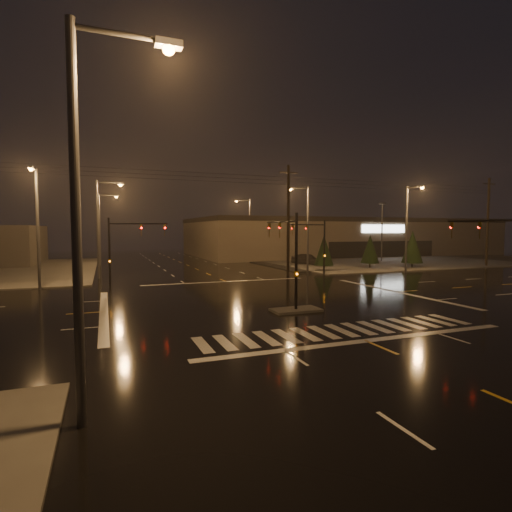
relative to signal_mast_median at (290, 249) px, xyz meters
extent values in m
plane|color=black|center=(0.00, 3.07, -3.75)|extent=(140.00, 140.00, 0.00)
cube|color=#47453F|center=(30.00, 33.07, -3.69)|extent=(36.00, 36.00, 0.12)
cube|color=#47453F|center=(0.00, -0.93, -3.68)|extent=(3.00, 1.60, 0.15)
cube|color=beige|center=(0.00, -5.93, -3.75)|extent=(15.00, 2.60, 0.01)
cube|color=beige|center=(0.00, -7.93, -3.75)|extent=(16.00, 0.50, 0.01)
cube|color=beige|center=(0.00, 14.07, -3.75)|extent=(16.00, 0.50, 0.01)
cube|color=black|center=(35.00, 31.07, -3.71)|extent=(50.00, 24.00, 0.08)
cube|color=brown|center=(35.00, 49.07, -0.25)|extent=(60.00, 28.00, 7.00)
cube|color=black|center=(35.00, 49.07, 3.05)|extent=(60.20, 28.20, 0.80)
cube|color=white|center=(35.00, 34.97, 1.45)|extent=(9.00, 0.20, 1.40)
cube|color=black|center=(35.00, 35.02, -2.15)|extent=(22.00, 0.15, 2.80)
cylinder|color=black|center=(0.00, -0.93, -0.75)|extent=(0.18, 0.18, 6.00)
cylinder|color=black|center=(0.00, 1.32, 1.75)|extent=(0.12, 4.50, 0.12)
imported|color=#594707|center=(0.00, 3.35, 1.70)|extent=(0.16, 0.20, 1.00)
cube|color=#594707|center=(0.00, -0.93, -1.45)|extent=(0.25, 0.18, 0.35)
cylinder|color=black|center=(10.50, 13.57, -0.75)|extent=(0.18, 0.18, 6.00)
cylinder|color=black|center=(8.15, 12.72, 1.75)|extent=(4.74, 1.82, 0.12)
imported|color=#594707|center=(6.04, 11.95, 1.70)|extent=(0.24, 0.22, 1.00)
cube|color=#594707|center=(10.50, 13.57, -1.45)|extent=(0.25, 0.18, 0.35)
cylinder|color=black|center=(-10.50, 13.57, -0.75)|extent=(0.18, 0.18, 6.00)
cylinder|color=black|center=(-8.15, 12.72, 1.75)|extent=(4.74, 1.82, 0.12)
imported|color=#594707|center=(-6.04, 11.95, 1.70)|extent=(0.24, 0.22, 1.00)
cube|color=#594707|center=(-10.50, 13.57, -1.45)|extent=(0.25, 0.18, 0.35)
cylinder|color=black|center=(9.82, -5.55, 1.75)|extent=(1.48, 3.80, 0.12)
imported|color=#594707|center=(9.20, -3.86, 1.70)|extent=(0.22, 0.24, 1.00)
cylinder|color=#38383A|center=(-11.50, -11.93, 1.25)|extent=(0.24, 0.24, 10.00)
cylinder|color=#38383A|center=(-10.30, -11.93, 6.05)|extent=(2.40, 0.14, 0.14)
cube|color=#38383A|center=(-9.20, -11.93, 6.00)|extent=(0.70, 0.30, 0.18)
sphere|color=orange|center=(-9.20, -11.93, 5.87)|extent=(0.32, 0.32, 0.32)
cylinder|color=#38383A|center=(-11.50, 21.07, 1.25)|extent=(0.24, 0.24, 10.00)
cylinder|color=#38383A|center=(-10.30, 21.07, 6.05)|extent=(2.40, 0.14, 0.14)
cube|color=#38383A|center=(-9.20, 21.07, 6.00)|extent=(0.70, 0.30, 0.18)
sphere|color=orange|center=(-9.20, 21.07, 5.87)|extent=(0.32, 0.32, 0.32)
cylinder|color=#38383A|center=(-11.50, 37.07, 1.25)|extent=(0.24, 0.24, 10.00)
cylinder|color=#38383A|center=(-10.30, 37.07, 6.05)|extent=(2.40, 0.14, 0.14)
cube|color=#38383A|center=(-9.20, 37.07, 6.00)|extent=(0.70, 0.30, 0.18)
sphere|color=orange|center=(-9.20, 37.07, 5.87)|extent=(0.32, 0.32, 0.32)
cylinder|color=#38383A|center=(11.50, 19.07, 1.25)|extent=(0.24, 0.24, 10.00)
cylinder|color=#38383A|center=(10.30, 19.07, 6.05)|extent=(2.40, 0.14, 0.14)
cube|color=#38383A|center=(9.20, 19.07, 6.00)|extent=(0.70, 0.30, 0.18)
sphere|color=orange|center=(9.20, 19.07, 5.87)|extent=(0.32, 0.32, 0.32)
cylinder|color=#38383A|center=(11.50, 39.07, 1.25)|extent=(0.24, 0.24, 10.00)
cylinder|color=#38383A|center=(10.30, 39.07, 6.05)|extent=(2.40, 0.14, 0.14)
cube|color=#38383A|center=(9.20, 39.07, 6.00)|extent=(0.70, 0.30, 0.18)
sphere|color=orange|center=(9.20, 39.07, 5.87)|extent=(0.32, 0.32, 0.32)
cylinder|color=#38383A|center=(-16.00, 14.57, 1.25)|extent=(0.24, 0.24, 10.00)
cylinder|color=#38383A|center=(-16.00, 13.37, 6.05)|extent=(0.14, 2.40, 0.14)
cube|color=#38383A|center=(-16.00, 12.27, 6.00)|extent=(0.30, 0.70, 0.18)
sphere|color=orange|center=(-16.00, 12.27, 5.87)|extent=(0.32, 0.32, 0.32)
cylinder|color=#38383A|center=(22.00, 14.57, 1.25)|extent=(0.24, 0.24, 10.00)
cylinder|color=#38383A|center=(22.00, 13.37, 6.05)|extent=(0.14, 2.40, 0.14)
cube|color=#38383A|center=(22.00, 12.27, 6.00)|extent=(0.30, 0.70, 0.18)
sphere|color=orange|center=(22.00, 12.27, 5.87)|extent=(0.32, 0.32, 0.32)
cylinder|color=black|center=(8.00, 17.07, 2.25)|extent=(0.32, 0.32, 12.00)
cube|color=black|center=(8.00, 17.07, 7.45)|extent=(2.20, 0.12, 0.12)
cylinder|color=black|center=(38.00, 17.07, 2.25)|extent=(0.32, 0.32, 12.00)
cube|color=black|center=(38.00, 17.07, 7.45)|extent=(2.20, 0.12, 0.12)
cylinder|color=black|center=(13.77, 19.20, -3.40)|extent=(0.18, 0.18, 0.70)
cone|color=black|center=(13.77, 19.20, -1.22)|extent=(2.35, 2.35, 3.67)
cylinder|color=black|center=(21.19, 20.22, -3.40)|extent=(0.18, 0.18, 0.70)
cone|color=black|center=(21.19, 20.22, -1.22)|extent=(2.34, 2.34, 3.66)
cylinder|color=black|center=(26.63, 18.64, -3.40)|extent=(0.18, 0.18, 0.70)
cone|color=black|center=(26.63, 18.64, -0.95)|extent=(2.69, 2.69, 4.20)
imported|color=black|center=(16.19, 27.84, -2.93)|extent=(4.05, 5.13, 1.64)
camera|label=1|loc=(-10.85, -22.63, 1.21)|focal=28.00mm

